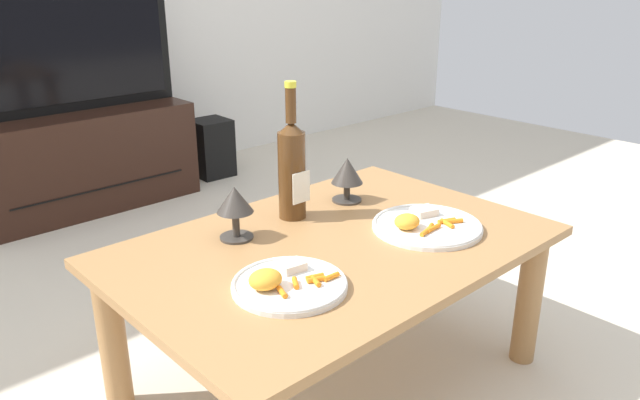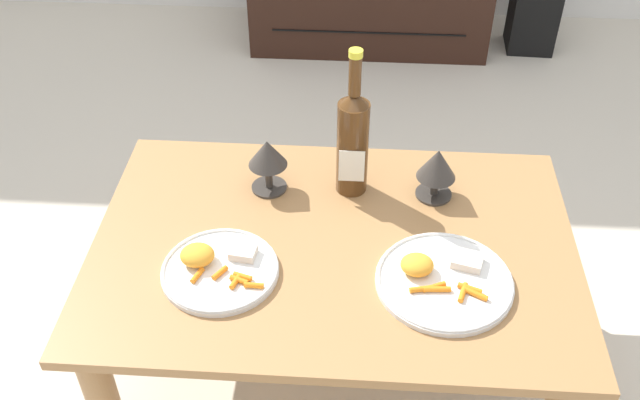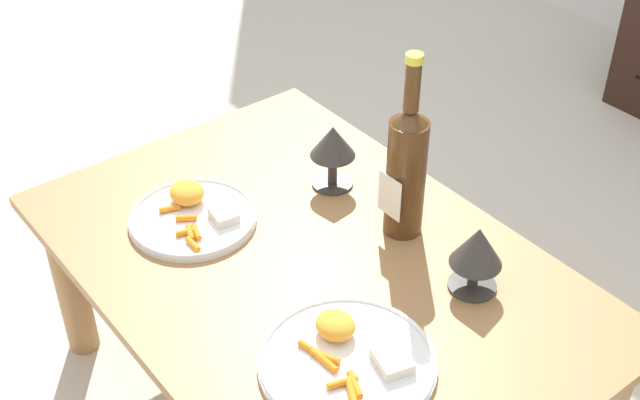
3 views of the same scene
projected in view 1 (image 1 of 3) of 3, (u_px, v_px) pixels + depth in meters
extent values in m
plane|color=beige|center=(333.00, 380.00, 1.73)|extent=(6.40, 6.40, 0.00)
cube|color=#9E7042|center=(334.00, 246.00, 1.58)|extent=(1.10, 0.74, 0.03)
cylinder|color=#9E7042|center=(529.00, 298.00, 1.75)|extent=(0.07, 0.07, 0.40)
cylinder|color=#9E7042|center=(112.00, 340.00, 1.56)|extent=(0.07, 0.07, 0.40)
cylinder|color=#9E7042|center=(372.00, 235.00, 2.17)|extent=(0.07, 0.07, 0.40)
cube|color=black|center=(80.00, 159.00, 2.93)|extent=(1.02, 0.44, 0.46)
cube|color=black|center=(103.00, 188.00, 2.81)|extent=(0.81, 0.01, 0.01)
cube|color=black|center=(65.00, 50.00, 2.75)|extent=(1.01, 0.04, 0.56)
cube|color=black|center=(67.00, 50.00, 2.74)|extent=(0.93, 0.01, 0.47)
cube|color=black|center=(211.00, 148.00, 3.39)|extent=(0.20, 0.20, 0.31)
cylinder|color=#4C2D14|center=(292.00, 176.00, 1.69)|extent=(0.08, 0.08, 0.24)
cone|color=#4C2D14|center=(291.00, 128.00, 1.64)|extent=(0.08, 0.08, 0.03)
cylinder|color=#4C2D14|center=(291.00, 105.00, 1.62)|extent=(0.03, 0.03, 0.09)
cylinder|color=yellow|center=(290.00, 84.00, 1.60)|extent=(0.03, 0.03, 0.02)
cube|color=silver|center=(301.00, 187.00, 1.67)|extent=(0.06, 0.00, 0.09)
cylinder|color=#38332D|center=(237.00, 237.00, 1.60)|extent=(0.09, 0.09, 0.01)
cylinder|color=#38332D|center=(236.00, 224.00, 1.58)|extent=(0.02, 0.02, 0.07)
cone|color=#38332D|center=(235.00, 199.00, 1.56)|extent=(0.09, 0.09, 0.07)
cylinder|color=#38332D|center=(347.00, 200.00, 1.85)|extent=(0.09, 0.09, 0.01)
cylinder|color=#38332D|center=(347.00, 191.00, 1.84)|extent=(0.02, 0.02, 0.05)
cone|color=#38332D|center=(347.00, 170.00, 1.82)|extent=(0.09, 0.09, 0.08)
cylinder|color=white|center=(290.00, 286.00, 1.34)|extent=(0.26, 0.26, 0.01)
torus|color=white|center=(290.00, 282.00, 1.34)|extent=(0.25, 0.25, 0.01)
ellipsoid|color=orange|center=(265.00, 279.00, 1.32)|extent=(0.08, 0.07, 0.04)
cube|color=beige|center=(292.00, 266.00, 1.40)|extent=(0.06, 0.05, 0.02)
cylinder|color=orange|center=(331.00, 277.00, 1.36)|extent=(0.04, 0.01, 0.01)
cylinder|color=orange|center=(315.00, 281.00, 1.34)|extent=(0.02, 0.04, 0.01)
cylinder|color=orange|center=(316.00, 279.00, 1.35)|extent=(0.04, 0.03, 0.01)
cylinder|color=orange|center=(315.00, 277.00, 1.36)|extent=(0.04, 0.02, 0.01)
cylinder|color=orange|center=(295.00, 283.00, 1.33)|extent=(0.03, 0.04, 0.01)
cylinder|color=orange|center=(282.00, 292.00, 1.29)|extent=(0.03, 0.04, 0.01)
cylinder|color=white|center=(427.00, 227.00, 1.65)|extent=(0.29, 0.29, 0.01)
torus|color=white|center=(427.00, 224.00, 1.65)|extent=(0.29, 0.29, 0.01)
ellipsoid|color=orange|center=(407.00, 221.00, 1.62)|extent=(0.07, 0.06, 0.04)
cube|color=beige|center=(424.00, 211.00, 1.71)|extent=(0.08, 0.07, 0.02)
cylinder|color=orange|center=(454.00, 221.00, 1.66)|extent=(0.05, 0.03, 0.01)
cylinder|color=orange|center=(447.00, 223.00, 1.64)|extent=(0.03, 0.05, 0.01)
cylinder|color=orange|center=(447.00, 221.00, 1.66)|extent=(0.05, 0.03, 0.01)
cylinder|color=orange|center=(430.00, 228.00, 1.61)|extent=(0.05, 0.03, 0.01)
cylinder|color=orange|center=(426.00, 232.00, 1.59)|extent=(0.05, 0.02, 0.01)
cylinder|color=orange|center=(434.00, 228.00, 1.61)|extent=(0.05, 0.02, 0.01)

